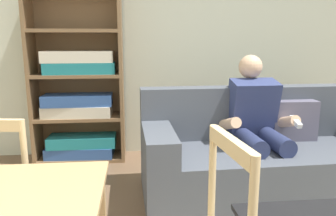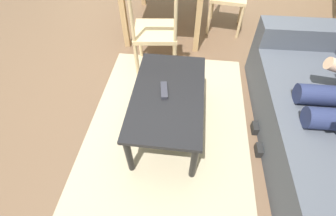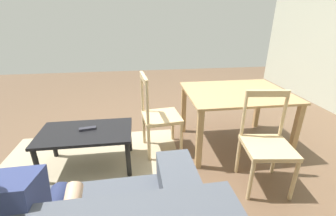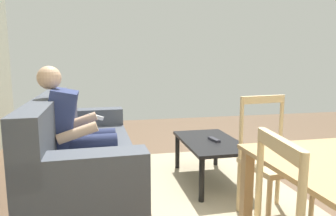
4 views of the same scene
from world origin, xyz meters
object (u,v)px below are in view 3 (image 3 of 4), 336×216
(coffee_table, at_px, (86,136))
(tv_remote, at_px, (88,129))
(dining_table, at_px, (236,100))
(dining_chair_near_wall, at_px, (267,144))
(dining_chair_facing_couch, at_px, (159,116))

(coffee_table, bearing_deg, tv_remote, -120.50)
(dining_table, bearing_deg, coffee_table, 7.31)
(tv_remote, distance_m, dining_chair_near_wall, 1.79)
(dining_chair_near_wall, distance_m, dining_chair_facing_couch, 1.18)
(dining_table, bearing_deg, dining_chair_near_wall, 90.32)
(dining_chair_near_wall, bearing_deg, coffee_table, -16.59)
(dining_chair_near_wall, xyz_separation_m, dining_chair_facing_couch, (0.93, -0.73, 0.01))
(coffee_table, relative_size, dining_chair_near_wall, 1.03)
(tv_remote, xyz_separation_m, dining_table, (-1.70, -0.19, 0.17))
(coffee_table, height_order, dining_chair_near_wall, dining_chair_near_wall)
(coffee_table, height_order, dining_chair_facing_couch, dining_chair_facing_couch)
(dining_table, xyz_separation_m, dining_chair_near_wall, (-0.00, 0.73, -0.16))
(dining_chair_facing_couch, bearing_deg, dining_table, -179.78)
(coffee_table, xyz_separation_m, dining_chair_facing_couch, (-0.79, -0.22, 0.08))
(coffee_table, bearing_deg, dining_table, -172.69)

